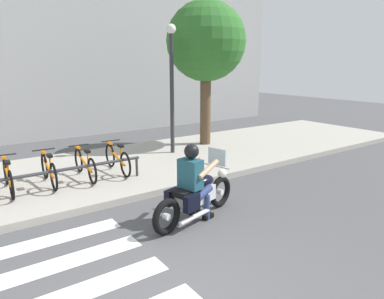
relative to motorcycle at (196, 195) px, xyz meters
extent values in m
cube|color=#A8A399|center=(-1.56, 3.58, -0.38)|extent=(24.00, 4.40, 0.15)
cube|color=white|center=(-2.66, -0.90, -0.45)|extent=(2.80, 0.40, 0.01)
cube|color=white|center=(-2.66, -0.10, -0.45)|extent=(2.80, 0.40, 0.01)
cube|color=white|center=(-2.66, 0.70, -0.45)|extent=(2.80, 0.40, 0.01)
torus|color=black|center=(0.72, 0.20, -0.14)|extent=(0.63, 0.27, 0.62)
cylinder|color=silver|center=(0.72, 0.20, -0.14)|extent=(0.13, 0.13, 0.11)
torus|color=black|center=(-0.75, -0.19, -0.14)|extent=(0.63, 0.27, 0.62)
cylinder|color=silver|center=(-0.75, -0.19, -0.14)|extent=(0.13, 0.13, 0.11)
cube|color=silver|center=(-0.01, 0.00, 0.00)|extent=(0.88, 0.49, 0.28)
ellipsoid|color=black|center=(0.19, 0.05, 0.22)|extent=(0.57, 0.40, 0.22)
cube|color=black|center=(-0.21, -0.05, 0.15)|extent=(0.61, 0.41, 0.10)
cube|color=black|center=(-0.43, 0.12, 0.04)|extent=(0.34, 0.20, 0.28)
cube|color=black|center=(-0.32, -0.31, 0.04)|extent=(0.34, 0.20, 0.28)
cylinder|color=silver|center=(0.58, 0.16, 0.42)|extent=(0.19, 0.61, 0.03)
sphere|color=white|center=(0.77, 0.21, 0.22)|extent=(0.18, 0.18, 0.18)
cube|color=silver|center=(0.61, 0.16, 0.60)|extent=(0.14, 0.40, 0.32)
cylinder|color=silver|center=(-0.21, -0.24, -0.27)|extent=(0.75, 0.27, 0.08)
cube|color=#1E4C59|center=(-0.16, -0.04, 0.45)|extent=(0.35, 0.45, 0.52)
sphere|color=black|center=(-0.13, -0.03, 0.85)|extent=(0.26, 0.26, 0.26)
cylinder|color=tan|center=(0.01, 0.23, 0.52)|extent=(0.53, 0.22, 0.26)
cylinder|color=tan|center=(0.12, -0.19, 0.52)|extent=(0.53, 0.22, 0.26)
cylinder|color=navy|center=(-0.05, 0.16, 0.09)|extent=(0.46, 0.25, 0.24)
cylinder|color=navy|center=(0.06, 0.19, -0.23)|extent=(0.11, 0.11, 0.46)
cube|color=black|center=(0.10, 0.20, -0.42)|extent=(0.26, 0.16, 0.08)
cylinder|color=navy|center=(0.03, -0.15, 0.09)|extent=(0.46, 0.25, 0.24)
cylinder|color=navy|center=(0.15, -0.12, -0.23)|extent=(0.11, 0.11, 0.46)
cube|color=black|center=(0.18, -0.11, -0.42)|extent=(0.26, 0.16, 0.08)
torus|color=black|center=(-2.58, 3.59, 0.00)|extent=(0.08, 0.60, 0.60)
torus|color=black|center=(-2.63, 2.53, 0.00)|extent=(0.08, 0.60, 0.60)
cylinder|color=orange|center=(-2.61, 3.06, 0.06)|extent=(0.10, 0.95, 0.26)
cylinder|color=orange|center=(-2.62, 2.79, 0.22)|extent=(0.04, 0.04, 0.37)
cube|color=black|center=(-2.62, 2.79, 0.40)|extent=(0.11, 0.20, 0.06)
cylinder|color=black|center=(-2.59, 3.48, 0.40)|extent=(0.48, 0.05, 0.03)
cube|color=orange|center=(-2.58, 3.59, 0.33)|extent=(0.09, 0.28, 0.04)
torus|color=black|center=(-1.78, 3.55, 0.01)|extent=(0.08, 0.61, 0.61)
torus|color=black|center=(-1.82, 2.57, 0.01)|extent=(0.08, 0.61, 0.61)
cylinder|color=orange|center=(-1.80, 3.06, 0.07)|extent=(0.10, 0.88, 0.24)
cylinder|color=orange|center=(-1.81, 2.81, 0.22)|extent=(0.04, 0.04, 0.37)
cube|color=black|center=(-1.81, 2.81, 0.41)|extent=(0.11, 0.20, 0.06)
cylinder|color=black|center=(-1.78, 3.45, 0.41)|extent=(0.48, 0.05, 0.03)
cube|color=orange|center=(-1.78, 3.55, 0.34)|extent=(0.09, 0.28, 0.04)
torus|color=black|center=(-0.97, 3.60, 0.00)|extent=(0.08, 0.60, 0.60)
torus|color=black|center=(-1.02, 2.51, 0.00)|extent=(0.08, 0.60, 0.60)
cylinder|color=orange|center=(-0.99, 3.06, 0.06)|extent=(0.10, 0.97, 0.26)
cylinder|color=orange|center=(-1.01, 2.79, 0.22)|extent=(0.04, 0.04, 0.37)
cube|color=black|center=(-1.01, 2.79, 0.40)|extent=(0.11, 0.20, 0.06)
cylinder|color=black|center=(-0.97, 3.49, 0.40)|extent=(0.48, 0.05, 0.03)
cube|color=orange|center=(-0.97, 3.60, 0.33)|extent=(0.09, 0.28, 0.04)
torus|color=black|center=(-0.16, 3.57, 0.01)|extent=(0.08, 0.62, 0.61)
torus|color=black|center=(-0.21, 2.54, 0.01)|extent=(0.08, 0.62, 0.61)
cylinder|color=orange|center=(-0.19, 3.06, 0.07)|extent=(0.10, 0.92, 0.25)
cylinder|color=orange|center=(-0.20, 2.80, 0.23)|extent=(0.04, 0.04, 0.38)
cube|color=black|center=(-0.20, 2.80, 0.41)|extent=(0.11, 0.20, 0.06)
cylinder|color=black|center=(-0.17, 3.47, 0.41)|extent=(0.48, 0.05, 0.03)
cube|color=orange|center=(-0.16, 3.57, 0.34)|extent=(0.09, 0.28, 0.04)
cylinder|color=#333338|center=(-2.21, 2.51, 0.14)|extent=(4.64, 0.07, 0.07)
cylinder|color=#333338|center=(0.06, 2.51, -0.08)|extent=(0.06, 0.06, 0.45)
cylinder|color=#2D2D33|center=(2.00, 3.98, 1.34)|extent=(0.12, 0.12, 3.59)
sphere|color=white|center=(2.00, 3.98, 3.26)|extent=(0.28, 0.28, 0.28)
cylinder|color=brown|center=(3.54, 4.38, 0.84)|extent=(0.35, 0.35, 2.58)
sphere|color=#2D6B28|center=(3.54, 4.38, 3.01)|extent=(2.52, 2.52, 2.52)
cube|color=#A3A3A3|center=(-1.56, 9.28, 3.74)|extent=(24.00, 1.20, 8.40)
camera|label=1|loc=(-3.49, -4.82, 2.30)|focal=32.90mm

